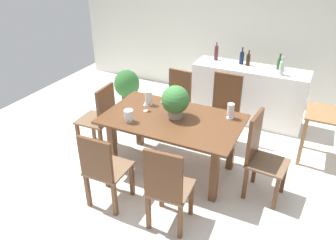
{
  "coord_description": "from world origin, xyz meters",
  "views": [
    {
      "loc": [
        1.53,
        -3.4,
        2.74
      ],
      "look_at": [
        -0.04,
        -0.14,
        0.75
      ],
      "focal_mm": 35.84,
      "sensor_mm": 36.0,
      "label": 1
    }
  ],
  "objects_px": {
    "wine_bottle_green": "(282,68)",
    "chair_far_left": "(177,100)",
    "chair_near_left": "(103,168)",
    "crystal_vase_left": "(129,114)",
    "wine_bottle_amber": "(216,53)",
    "side_table": "(332,125)",
    "wine_glass": "(146,103)",
    "chair_head_end": "(101,116)",
    "flower_centerpiece": "(175,101)",
    "chair_foot_end": "(260,153)",
    "chair_far_right": "(224,107)",
    "crystal_vase_right": "(231,110)",
    "chair_near_right": "(167,186)",
    "kitchen_counter": "(248,94)",
    "wine_bottle_dark": "(279,64)",
    "wine_bottle_tall": "(242,58)",
    "dining_table": "(172,127)",
    "wine_bottle_clear": "(248,60)",
    "crystal_vase_center_near": "(148,97)",
    "potted_plant_floor": "(127,85)"
  },
  "relations": [
    {
      "from": "chair_far_left",
      "to": "chair_foot_end",
      "type": "height_order",
      "value": "chair_foot_end"
    },
    {
      "from": "dining_table",
      "to": "chair_near_left",
      "type": "height_order",
      "value": "chair_near_left"
    },
    {
      "from": "chair_head_end",
      "to": "chair_near_left",
      "type": "height_order",
      "value": "chair_head_end"
    },
    {
      "from": "chair_head_end",
      "to": "side_table",
      "type": "distance_m",
      "value": 3.1
    },
    {
      "from": "crystal_vase_right",
      "to": "wine_bottle_amber",
      "type": "relative_size",
      "value": 0.66
    },
    {
      "from": "dining_table",
      "to": "side_table",
      "type": "xyz_separation_m",
      "value": [
        1.81,
        1.07,
        -0.09
      ]
    },
    {
      "from": "crystal_vase_left",
      "to": "wine_bottle_green",
      "type": "height_order",
      "value": "wine_bottle_green"
    },
    {
      "from": "crystal_vase_right",
      "to": "side_table",
      "type": "relative_size",
      "value": 0.27
    },
    {
      "from": "flower_centerpiece",
      "to": "chair_near_left",
      "type": "bearing_deg",
      "value": -111.64
    },
    {
      "from": "wine_bottle_amber",
      "to": "wine_bottle_dark",
      "type": "height_order",
      "value": "wine_bottle_amber"
    },
    {
      "from": "flower_centerpiece",
      "to": "wine_glass",
      "type": "xyz_separation_m",
      "value": [
        -0.41,
        -0.01,
        -0.12
      ]
    },
    {
      "from": "chair_foot_end",
      "to": "potted_plant_floor",
      "type": "xyz_separation_m",
      "value": [
        -2.73,
        1.5,
        -0.22
      ]
    },
    {
      "from": "crystal_vase_right",
      "to": "dining_table",
      "type": "bearing_deg",
      "value": -154.49
    },
    {
      "from": "chair_far_left",
      "to": "side_table",
      "type": "height_order",
      "value": "chair_far_left"
    },
    {
      "from": "wine_bottle_tall",
      "to": "flower_centerpiece",
      "type": "bearing_deg",
      "value": -99.95
    },
    {
      "from": "crystal_vase_left",
      "to": "wine_bottle_amber",
      "type": "bearing_deg",
      "value": 81.14
    },
    {
      "from": "chair_near_right",
      "to": "chair_far_right",
      "type": "bearing_deg",
      "value": -93.92
    },
    {
      "from": "wine_glass",
      "to": "wine_bottle_amber",
      "type": "height_order",
      "value": "wine_bottle_amber"
    },
    {
      "from": "chair_foot_end",
      "to": "chair_far_right",
      "type": "bearing_deg",
      "value": 42.68
    },
    {
      "from": "dining_table",
      "to": "chair_foot_end",
      "type": "height_order",
      "value": "chair_foot_end"
    },
    {
      "from": "wine_bottle_green",
      "to": "chair_far_left",
      "type": "bearing_deg",
      "value": -152.63
    },
    {
      "from": "wine_bottle_dark",
      "to": "crystal_vase_center_near",
      "type": "bearing_deg",
      "value": -128.98
    },
    {
      "from": "chair_head_end",
      "to": "flower_centerpiece",
      "type": "distance_m",
      "value": 1.21
    },
    {
      "from": "side_table",
      "to": "dining_table",
      "type": "bearing_deg",
      "value": -149.38
    },
    {
      "from": "kitchen_counter",
      "to": "wine_bottle_dark",
      "type": "xyz_separation_m",
      "value": [
        0.4,
        0.11,
        0.55
      ]
    },
    {
      "from": "wine_bottle_dark",
      "to": "wine_bottle_green",
      "type": "distance_m",
      "value": 0.24
    },
    {
      "from": "chair_far_left",
      "to": "crystal_vase_left",
      "type": "height_order",
      "value": "chair_far_left"
    },
    {
      "from": "chair_far_left",
      "to": "crystal_vase_left",
      "type": "relative_size",
      "value": 6.2
    },
    {
      "from": "chair_head_end",
      "to": "wine_bottle_tall",
      "type": "xyz_separation_m",
      "value": [
        1.45,
        1.89,
        0.48
      ]
    },
    {
      "from": "dining_table",
      "to": "wine_bottle_amber",
      "type": "xyz_separation_m",
      "value": [
        -0.09,
        1.9,
        0.4
      ]
    },
    {
      "from": "wine_bottle_green",
      "to": "kitchen_counter",
      "type": "bearing_deg",
      "value": 165.74
    },
    {
      "from": "chair_foot_end",
      "to": "wine_bottle_clear",
      "type": "xyz_separation_m",
      "value": [
        -0.65,
        1.86,
        0.45
      ]
    },
    {
      "from": "chair_near_left",
      "to": "wine_bottle_clear",
      "type": "distance_m",
      "value": 2.99
    },
    {
      "from": "wine_bottle_tall",
      "to": "chair_near_left",
      "type": "bearing_deg",
      "value": -104.21
    },
    {
      "from": "chair_head_end",
      "to": "side_table",
      "type": "relative_size",
      "value": 1.37
    },
    {
      "from": "wine_bottle_green",
      "to": "chair_near_left",
      "type": "bearing_deg",
      "value": -117.69
    },
    {
      "from": "wine_glass",
      "to": "wine_bottle_green",
      "type": "xyz_separation_m",
      "value": [
        1.39,
        1.65,
        0.16
      ]
    },
    {
      "from": "flower_centerpiece",
      "to": "wine_bottle_amber",
      "type": "distance_m",
      "value": 1.86
    },
    {
      "from": "chair_far_right",
      "to": "kitchen_counter",
      "type": "height_order",
      "value": "chair_far_right"
    },
    {
      "from": "chair_head_end",
      "to": "wine_bottle_dark",
      "type": "xyz_separation_m",
      "value": [
        2.03,
        1.89,
        0.47
      ]
    },
    {
      "from": "chair_far_right",
      "to": "wine_glass",
      "type": "xyz_separation_m",
      "value": [
        -0.77,
        -0.93,
        0.3
      ]
    },
    {
      "from": "chair_foot_end",
      "to": "kitchen_counter",
      "type": "height_order",
      "value": "chair_foot_end"
    },
    {
      "from": "wine_glass",
      "to": "wine_bottle_dark",
      "type": "xyz_separation_m",
      "value": [
        1.32,
        1.87,
        0.14
      ]
    },
    {
      "from": "flower_centerpiece",
      "to": "wine_bottle_green",
      "type": "xyz_separation_m",
      "value": [
        0.98,
        1.63,
        0.04
      ]
    },
    {
      "from": "chair_foot_end",
      "to": "wine_bottle_clear",
      "type": "bearing_deg",
      "value": 24.82
    },
    {
      "from": "chair_head_end",
      "to": "chair_far_right",
      "type": "xyz_separation_m",
      "value": [
        1.49,
        0.96,
        0.03
      ]
    },
    {
      "from": "chair_far_right",
      "to": "wine_bottle_dark",
      "type": "bearing_deg",
      "value": 60.26
    },
    {
      "from": "chair_head_end",
      "to": "crystal_vase_right",
      "type": "bearing_deg",
      "value": 97.24
    },
    {
      "from": "chair_foot_end",
      "to": "wine_bottle_amber",
      "type": "distance_m",
      "value": 2.29
    },
    {
      "from": "wine_bottle_tall",
      "to": "wine_bottle_green",
      "type": "height_order",
      "value": "wine_bottle_green"
    }
  ]
}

